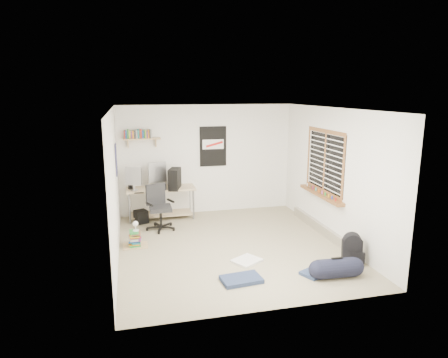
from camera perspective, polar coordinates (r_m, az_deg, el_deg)
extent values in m
cube|color=gray|center=(7.45, 0.96, -9.61)|extent=(4.00, 4.50, 0.01)
cube|color=white|center=(6.91, 1.03, 10.06)|extent=(4.00, 4.50, 0.01)
cube|color=silver|center=(9.24, -2.51, 2.82)|extent=(4.00, 0.01, 2.50)
cube|color=silver|center=(6.87, -15.43, -0.99)|extent=(0.01, 4.50, 2.50)
cube|color=silver|center=(7.81, 15.38, 0.61)|extent=(0.01, 4.50, 2.50)
cube|color=tan|center=(9.04, -8.98, -3.29)|extent=(1.62, 1.07, 0.68)
cube|color=#A4A4A9|center=(8.74, -12.75, -0.53)|extent=(0.36, 0.21, 0.39)
cube|color=#96959A|center=(8.91, -9.49, 0.05)|extent=(0.42, 0.23, 0.45)
cube|color=black|center=(8.79, -7.05, 0.00)|extent=(0.34, 0.48, 0.46)
cube|color=black|center=(8.68, -11.58, -1.82)|extent=(0.38, 0.19, 0.02)
cube|color=black|center=(8.91, -13.22, -0.99)|extent=(0.10, 0.10, 0.18)
cube|color=black|center=(8.69, -8.53, -1.20)|extent=(0.08, 0.08, 0.16)
cube|color=black|center=(8.27, -9.08, -3.89)|extent=(0.80, 0.80, 0.94)
cube|color=tan|center=(8.89, -11.65, 5.65)|extent=(0.80, 0.22, 0.24)
cube|color=black|center=(9.20, -1.57, 4.68)|extent=(0.62, 0.03, 0.92)
cube|color=navy|center=(8.00, -15.15, 2.71)|extent=(0.02, 0.42, 0.60)
cube|color=brown|center=(8.01, 14.09, 2.42)|extent=(0.10, 1.50, 1.26)
cube|color=#B7B2A8|center=(8.35, 13.63, -6.81)|extent=(0.08, 2.50, 0.18)
cube|color=black|center=(6.99, 17.79, -9.95)|extent=(0.39, 0.35, 0.42)
cylinder|color=black|center=(6.47, 15.75, -12.25)|extent=(0.32, 0.32, 0.59)
cube|color=silver|center=(6.82, 3.26, -11.57)|extent=(0.57, 0.54, 0.04)
cube|color=#222E4D|center=(6.18, 2.49, -14.14)|extent=(0.63, 0.44, 0.06)
cube|color=navy|center=(6.54, 12.81, -12.93)|extent=(0.50, 0.45, 0.05)
cube|color=olive|center=(7.58, -12.59, -8.27)|extent=(0.55, 0.51, 0.30)
cube|color=silver|center=(7.49, -12.52, -6.67)|extent=(0.12, 0.19, 0.18)
cube|color=black|center=(8.84, -11.77, -5.30)|extent=(0.33, 0.33, 0.28)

